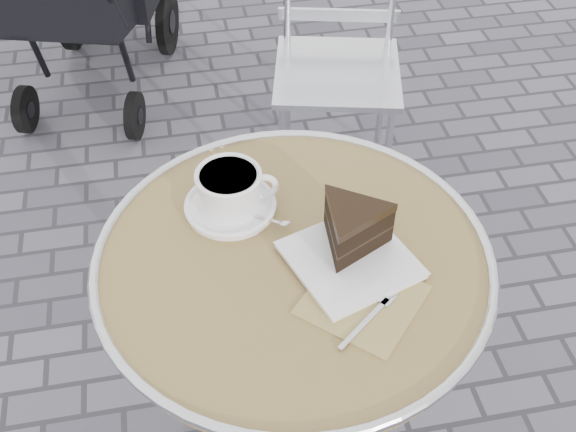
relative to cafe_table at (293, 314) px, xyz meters
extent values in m
cylinder|color=silver|center=(0.00, 0.00, -0.20)|extent=(0.07, 0.07, 0.67)
cylinder|color=tan|center=(0.00, 0.00, 0.15)|extent=(0.70, 0.70, 0.03)
torus|color=silver|center=(0.00, 0.00, 0.16)|extent=(0.72, 0.72, 0.02)
cylinder|color=white|center=(-0.09, 0.14, 0.17)|extent=(0.17, 0.17, 0.01)
cylinder|color=white|center=(-0.09, 0.14, 0.21)|extent=(0.12, 0.12, 0.07)
torus|color=white|center=(-0.03, 0.14, 0.21)|extent=(0.06, 0.02, 0.06)
cylinder|color=#D2B08C|center=(-0.09, 0.14, 0.25)|extent=(0.11, 0.11, 0.01)
cube|color=#A28658|center=(0.10, -0.12, 0.16)|extent=(0.25, 0.25, 0.00)
cube|color=white|center=(0.09, -0.03, 0.17)|extent=(0.25, 0.25, 0.01)
cylinder|color=silver|center=(0.14, 0.86, -0.35)|extent=(0.02, 0.02, 0.43)
cylinder|color=silver|center=(0.45, 0.78, -0.35)|extent=(0.02, 0.02, 0.43)
cylinder|color=silver|center=(0.21, 1.18, -0.35)|extent=(0.02, 0.02, 0.43)
cylinder|color=silver|center=(0.53, 1.10, -0.35)|extent=(0.02, 0.02, 0.43)
cube|color=silver|center=(0.33, 0.98, -0.13)|extent=(0.46, 0.46, 0.02)
cylinder|color=black|center=(-0.72, 1.47, -0.48)|extent=(0.08, 0.18, 0.18)
cylinder|color=black|center=(-0.32, 1.36, -0.48)|extent=(0.08, 0.18, 0.18)
cylinder|color=black|center=(-0.55, 2.04, -0.43)|extent=(0.11, 0.27, 0.27)
cylinder|color=black|center=(-0.16, 1.92, -0.43)|extent=(0.11, 0.27, 0.27)
camera|label=1|loc=(-0.17, -0.84, 1.12)|focal=45.00mm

